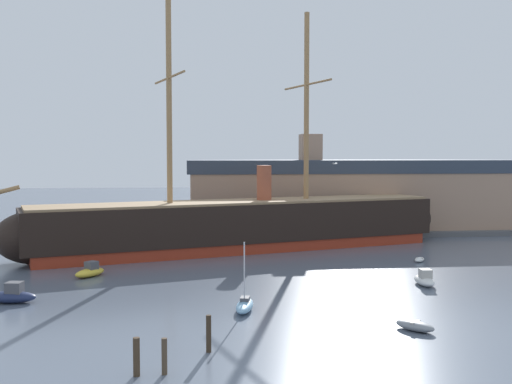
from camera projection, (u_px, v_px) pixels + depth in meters
name	position (u px, v px, depth m)	size (l,w,h in m)	color
tall_ship	(241.00, 225.00, 78.63)	(62.62, 23.97, 30.95)	maroon
dinghy_foreground_right	(415.00, 326.00, 42.94)	(2.84, 3.10, 0.70)	gray
sailboat_near_centre	(245.00, 305.00, 48.33)	(2.15, 4.40, 5.50)	#7FB2D6
motorboat_mid_left	(12.00, 295.00, 50.96)	(4.35, 2.29, 1.74)	#1E284C
motorboat_mid_right	(425.00, 279.00, 57.77)	(1.80, 3.84, 1.58)	silver
motorboat_alongside_bow	(90.00, 271.00, 61.77)	(3.42, 3.83, 1.53)	gold
dinghy_alongside_stern	(419.00, 260.00, 70.29)	(2.04, 2.36, 0.52)	silver
mooring_piling_nearest	(164.00, 356.00, 34.35)	(0.32, 0.32, 2.07)	#4C3D2D
mooring_piling_left_pair	(136.00, 357.00, 34.10)	(0.38, 0.38, 2.18)	#423323
mooring_piling_right_pair	(209.00, 334.00, 38.22)	(0.33, 0.33, 2.34)	#382B1E
dockside_warehouse_right	(365.00, 196.00, 97.85)	(61.13, 16.77, 15.45)	#565659
seagull_in_flight	(335.00, 164.00, 50.46)	(0.65, 1.06, 0.13)	silver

